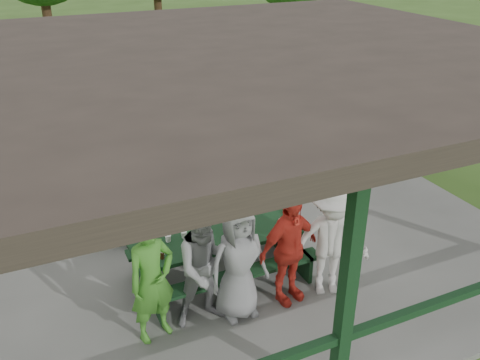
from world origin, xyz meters
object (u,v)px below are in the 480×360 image
picnic_table_far (179,195)px  farm_trailer (61,99)px  contestant_grey_left (206,266)px  spectator_grey (239,148)px  contestant_red (289,249)px  picnic_table_near (222,252)px  pickup_truck (166,62)px  spectator_lblue (146,162)px  spectator_blue (100,155)px  contestant_grey_mid (238,262)px  contestant_white_fedora (331,240)px  contestant_green (152,280)px

picnic_table_far → farm_trailer: bearing=100.5°
contestant_grey_left → spectator_grey: (2.16, 3.71, -0.12)m
contestant_red → picnic_table_near: bearing=117.1°
contestant_grey_left → pickup_truck: 12.16m
spectator_lblue → spectator_blue: spectator_blue is taller
spectator_lblue → contestant_grey_mid: bearing=99.0°
spectator_blue → farm_trailer: spectator_blue is taller
contestant_white_fedora → contestant_green: bearing=-165.0°
contestant_grey_mid → farm_trailer: 9.64m
contestant_green → farm_trailer: size_ratio=0.47×
contestant_grey_mid → farm_trailer: contestant_grey_mid is taller
contestant_red → farm_trailer: contestant_red is taller
contestant_green → picnic_table_near: bearing=15.0°
spectator_blue → pickup_truck: (3.61, 7.54, -0.16)m
contestant_grey_mid → contestant_red: (0.76, -0.01, -0.01)m
pickup_truck → picnic_table_near: bearing=175.1°
contestant_green → picnic_table_far: bearing=49.6°
picnic_table_far → pickup_truck: 9.35m
picnic_table_near → contestant_grey_mid: contestant_grey_mid is taller
contestant_grey_mid → pickup_truck: size_ratio=0.28×
contestant_grey_left → spectator_lblue: contestant_grey_left is taller
contestant_grey_left → contestant_white_fedora: (1.83, -0.15, -0.00)m
contestant_white_fedora → spectator_grey: size_ratio=1.18×
contestant_red → contestant_grey_mid: bearing=168.0°
contestant_green → farm_trailer: 9.52m
spectator_blue → farm_trailer: bearing=-79.9°
spectator_grey → pickup_truck: size_ratio=0.26×
spectator_grey → farm_trailer: spectator_grey is taller
spectator_blue → picnic_table_far: bearing=135.5°
contestant_grey_left → contestant_white_fedora: contestant_white_fedora is taller
spectator_grey → pickup_truck: pickup_truck is taller
contestant_grey_left → spectator_blue: (-0.58, 4.24, 0.01)m
contestant_grey_mid → contestant_red: bearing=-3.3°
contestant_red → spectator_blue: (-1.78, 4.30, 0.05)m
pickup_truck → spectator_blue: bearing=162.2°
pickup_truck → spectator_grey: bearing=-178.4°
contestant_grey_mid → contestant_red: size_ratio=1.01×
contestant_grey_left → contestant_grey_mid: (0.44, -0.05, -0.03)m
contestant_green → farm_trailer: contestant_green is taller
picnic_table_near → pickup_truck: (2.49, 11.00, 0.26)m
picnic_table_near → spectator_grey: spectator_grey is taller
picnic_table_far → contestant_green: size_ratio=1.47×
spectator_lblue → farm_trailer: size_ratio=0.43×
contestant_grey_left → farm_trailer: size_ratio=0.48×
contestant_grey_mid → picnic_table_near: bearing=80.2°
picnic_table_far → contestant_white_fedora: (1.31, -2.93, 0.41)m
farm_trailer → spectator_lblue: bearing=-88.9°
contestant_white_fedora → spectator_blue: 5.01m
spectator_grey → farm_trailer: size_ratio=0.41×
contestant_green → pickup_truck: (3.76, 11.77, -0.14)m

